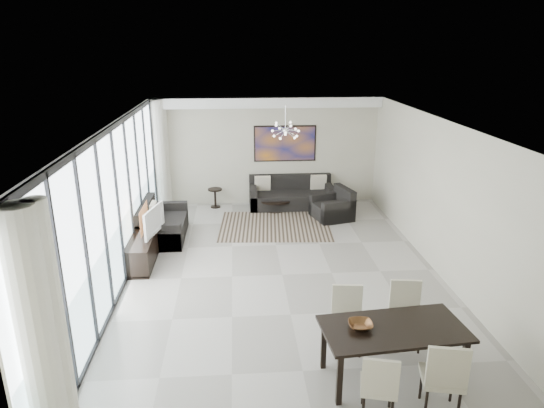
{
  "coord_description": "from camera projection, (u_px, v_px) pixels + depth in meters",
  "views": [
    {
      "loc": [
        -0.84,
        -8.35,
        4.23
      ],
      "look_at": [
        -0.15,
        0.56,
        1.25
      ],
      "focal_mm": 32.0,
      "sensor_mm": 36.0,
      "label": 1
    }
  ],
  "objects": [
    {
      "name": "armchair",
      "position": [
        333.0,
        208.0,
        12.22
      ],
      "size": [
        1.08,
        1.12,
        0.77
      ],
      "color": "black",
      "rests_on": "floor"
    },
    {
      "name": "coffee_table",
      "position": [
        275.0,
        204.0,
        12.84
      ],
      "size": [
        0.88,
        0.88,
        0.31
      ],
      "color": "black",
      "rests_on": "floor"
    },
    {
      "name": "soffit",
      "position": [
        267.0,
        102.0,
        12.48
      ],
      "size": [
        5.98,
        0.4,
        0.26
      ],
      "primitive_type": "cube",
      "color": "white",
      "rests_on": "room_shell"
    },
    {
      "name": "side_table",
      "position": [
        215.0,
        195.0,
        13.01
      ],
      "size": [
        0.38,
        0.38,
        0.52
      ],
      "color": "black",
      "rests_on": "floor"
    },
    {
      "name": "rug",
      "position": [
        275.0,
        226.0,
        11.76
      ],
      "size": [
        2.78,
        2.21,
        0.01
      ],
      "primitive_type": "cube",
      "rotation": [
        0.0,
        0.0,
        -0.07
      ],
      "color": "black",
      "rests_on": "floor"
    },
    {
      "name": "sofa_main",
      "position": [
        291.0,
        197.0,
        13.1
      ],
      "size": [
        2.24,
        0.92,
        0.82
      ],
      "color": "black",
      "rests_on": "floor"
    },
    {
      "name": "bowl_coffee",
      "position": [
        272.0,
        198.0,
        12.76
      ],
      "size": [
        0.22,
        0.22,
        0.07
      ],
      "primitive_type": "imported",
      "rotation": [
        0.0,
        0.0,
        -0.01
      ],
      "color": "brown",
      "rests_on": "coffee_table"
    },
    {
      "name": "bowl_dining",
      "position": [
        360.0,
        325.0,
        6.18
      ],
      "size": [
        0.33,
        0.33,
        0.08
      ],
      "primitive_type": "imported",
      "rotation": [
        0.0,
        0.0,
        -0.04
      ],
      "color": "brown",
      "rests_on": "dining_table"
    },
    {
      "name": "tv_console",
      "position": [
        143.0,
        248.0,
        9.84
      ],
      "size": [
        0.5,
        1.77,
        0.55
      ],
      "primitive_type": "cube",
      "color": "black",
      "rests_on": "floor"
    },
    {
      "name": "dining_table",
      "position": [
        393.0,
        333.0,
        6.23
      ],
      "size": [
        1.92,
        1.09,
        0.77
      ],
      "color": "black",
      "rests_on": "floor"
    },
    {
      "name": "loveseat",
      "position": [
        162.0,
        226.0,
        10.97
      ],
      "size": [
        0.94,
        1.68,
        0.84
      ],
      "color": "black",
      "rests_on": "floor"
    },
    {
      "name": "dining_chair_nw",
      "position": [
        347.0,
        313.0,
        6.94
      ],
      "size": [
        0.48,
        0.48,
        0.95
      ],
      "color": "beige",
      "rests_on": "floor"
    },
    {
      "name": "television",
      "position": [
        149.0,
        221.0,
        9.75
      ],
      "size": [
        0.34,
        0.96,
        0.55
      ],
      "primitive_type": "imported",
      "rotation": [
        0.0,
        0.0,
        1.34
      ],
      "color": "gray",
      "rests_on": "tv_console"
    },
    {
      "name": "room_shell",
      "position": [
        308.0,
        203.0,
        8.87
      ],
      "size": [
        6.0,
        9.0,
        2.9
      ],
      "color": "#A8A39B",
      "rests_on": "ground"
    },
    {
      "name": "dining_chair_ne",
      "position": [
        406.0,
        309.0,
        7.04
      ],
      "size": [
        0.51,
        0.51,
        0.97
      ],
      "color": "beige",
      "rests_on": "floor"
    },
    {
      "name": "window_wall",
      "position": [
        123.0,
        206.0,
        8.62
      ],
      "size": [
        0.37,
        8.95,
        2.9
      ],
      "color": "white",
      "rests_on": "floor"
    },
    {
      "name": "dining_chair_se",
      "position": [
        444.0,
        375.0,
        5.59
      ],
      "size": [
        0.56,
        0.56,
        1.02
      ],
      "color": "beige",
      "rests_on": "floor"
    },
    {
      "name": "dining_chair_sw",
      "position": [
        379.0,
        384.0,
        5.55
      ],
      "size": [
        0.51,
        0.51,
        0.9
      ],
      "color": "beige",
      "rests_on": "floor"
    },
    {
      "name": "chandelier",
      "position": [
        285.0,
        130.0,
        10.94
      ],
      "size": [
        0.66,
        0.66,
        0.71
      ],
      "color": "silver",
      "rests_on": "room_shell"
    },
    {
      "name": "painting",
      "position": [
        285.0,
        144.0,
        13.04
      ],
      "size": [
        1.68,
        0.04,
        0.98
      ],
      "primitive_type": "cube",
      "color": "#B86819",
      "rests_on": "room_shell"
    }
  ]
}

